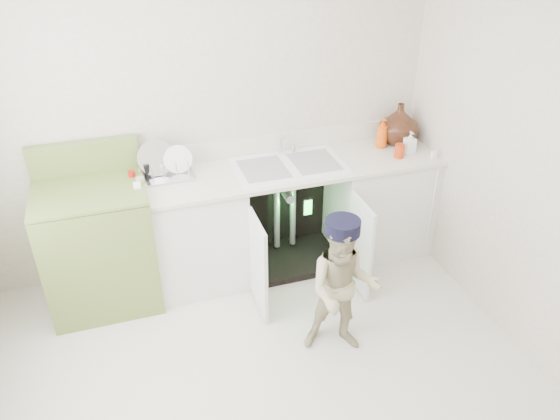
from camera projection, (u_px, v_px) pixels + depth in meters
name	position (u px, v px, depth m)	size (l,w,h in m)	color
ground	(267.00, 381.00, 3.54)	(3.50, 3.50, 0.00)	beige
room_shell	(264.00, 217.00, 2.89)	(6.00, 5.50, 1.26)	beige
counter_run	(292.00, 212.00, 4.43)	(2.44, 1.02, 1.24)	silver
avocado_stove	(99.00, 244.00, 4.00)	(0.77, 0.65, 1.20)	olive
repair_worker	(343.00, 287.00, 3.55)	(0.58, 0.97, 1.02)	tan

